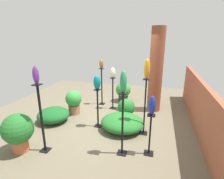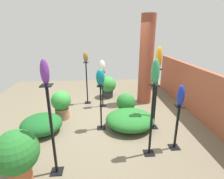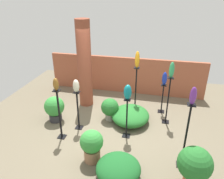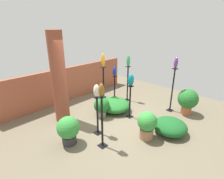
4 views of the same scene
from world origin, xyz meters
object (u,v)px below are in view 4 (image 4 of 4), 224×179
pedestal_ivory (97,117)px  art_vase_amber (103,60)px  art_vase_violet (176,63)px  potted_plant_walkway_edge (147,124)px  art_vase_jade (128,61)px  pedestal_jade (128,85)px  pedestal_teal (130,103)px  art_vase_bronze (101,90)px  art_vase_teal (131,80)px  potted_plant_mid_right (68,129)px  potted_plant_front_right (102,106)px  pedestal_bronze (102,125)px  art_vase_cobalt (115,71)px  pedestal_violet (172,92)px  art_vase_ivory (97,91)px  potted_plant_mid_left (188,100)px  pedestal_cobalt (115,88)px  pedestal_amber (104,88)px  brick_pillar (59,79)px

pedestal_ivory → art_vase_amber: (1.40, 1.21, 1.21)m
art_vase_violet → art_vase_amber: size_ratio=0.76×
art_vase_amber → potted_plant_walkway_edge: bearing=-105.8°
art_vase_jade → art_vase_amber: 1.03m
pedestal_jade → pedestal_teal: (-1.01, -0.91, -0.15)m
art_vase_bronze → art_vase_jade: art_vase_jade is taller
art_vase_bronze → art_vase_teal: (1.64, 0.42, -0.23)m
pedestal_teal → pedestal_ivory: bearing=177.0°
potted_plant_mid_right → potted_plant_front_right: potted_plant_mid_right is taller
pedestal_bronze → art_vase_amber: (1.69, 1.70, 1.09)m
pedestal_jade → art_vase_cobalt: (-0.14, 0.56, 0.48)m
pedestal_violet → art_vase_ivory: 2.88m
art_vase_jade → potted_plant_mid_left: (0.51, -2.18, -1.10)m
pedestal_bronze → pedestal_jade: (2.64, 1.33, 0.02)m
art_vase_cobalt → art_vase_teal: (-0.86, -1.47, 0.16)m
art_vase_cobalt → art_vase_teal: bearing=-120.5°
pedestal_violet → potted_plant_mid_right: bearing=163.4°
pedestal_jade → potted_plant_mid_right: bearing=-168.7°
art_vase_jade → potted_plant_walkway_edge: art_vase_jade is taller
pedestal_bronze → pedestal_violet: 3.01m
art_vase_bronze → potted_plant_walkway_edge: bearing=-31.0°
pedestal_jade → art_vase_cobalt: pedestal_jade is taller
pedestal_jade → potted_plant_mid_left: pedestal_jade is taller
pedestal_bronze → art_vase_violet: (2.99, -0.34, 1.09)m
art_vase_bronze → art_vase_jade: 2.96m
pedestal_violet → art_vase_violet: art_vase_violet is taller
pedestal_jade → pedestal_ivory: size_ratio=1.26×
pedestal_cobalt → art_vase_cobalt: bearing=-45.0°
pedestal_amber → art_vase_cobalt: size_ratio=3.61×
pedestal_bronze → art_vase_jade: 3.12m
art_vase_jade → art_vase_ivory: size_ratio=1.25×
brick_pillar → potted_plant_front_right: brick_pillar is taller
pedestal_bronze → art_vase_violet: size_ratio=3.66×
pedestal_amber → brick_pillar: bearing=173.8°
pedestal_amber → art_vase_cobalt: bearing=13.3°
pedestal_cobalt → pedestal_ivory: pedestal_ivory is taller
pedestal_bronze → pedestal_violet: pedestal_violet is taller
potted_plant_walkway_edge → brick_pillar: bearing=111.8°
pedestal_cobalt → potted_plant_front_right: 1.67m
brick_pillar → art_vase_bronze: bearing=-91.1°
pedestal_teal → potted_plant_mid_left: 1.98m
pedestal_bronze → art_vase_teal: art_vase_teal is taller
brick_pillar → potted_plant_walkway_edge: (1.00, -2.50, -0.94)m
pedestal_teal → pedestal_violet: bearing=-29.6°
pedestal_cobalt → art_vase_amber: art_vase_amber is taller
pedestal_amber → pedestal_ivory: bearing=-139.2°
pedestal_teal → potted_plant_walkway_edge: size_ratio=1.40×
pedestal_amber → art_vase_amber: size_ratio=3.01×
art_vase_cobalt → art_vase_ivory: (-2.21, -1.40, 0.15)m
pedestal_jade → art_vase_teal: art_vase_teal is taller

